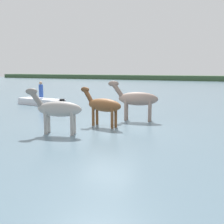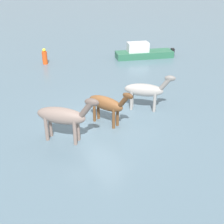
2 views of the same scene
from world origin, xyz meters
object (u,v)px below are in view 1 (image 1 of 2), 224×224
object	(u,v)px
horse_rear_stallion	(136,99)
person_watcher_seated	(41,90)
boat_motor_center	(42,103)
horse_pinto_flank	(103,105)
horse_mid_herd	(57,109)

from	to	relation	value
horse_rear_stallion	person_watcher_seated	xyz separation A→B (m)	(-8.81, 2.90, -0.01)
boat_motor_center	person_watcher_seated	distance (m)	0.99
horse_pinto_flank	boat_motor_center	distance (m)	9.10
horse_rear_stallion	person_watcher_seated	world-z (taller)	horse_rear_stallion
horse_mid_herd	person_watcher_seated	xyz separation A→B (m)	(-6.93, 7.04, 0.08)
horse_rear_stallion	horse_pinto_flank	distance (m)	2.21
horse_pinto_flank	person_watcher_seated	xyz separation A→B (m)	(-7.91, 4.91, 0.12)
horse_mid_herd	person_watcher_seated	distance (m)	9.88
horse_mid_herd	horse_pinto_flank	size ratio (longest dim) A/B	1.03
horse_pinto_flank	person_watcher_seated	distance (m)	9.31
horse_rear_stallion	horse_mid_herd	distance (m)	4.55
horse_mid_herd	horse_pinto_flank	bearing A→B (deg)	-130.01
horse_mid_herd	person_watcher_seated	bearing A→B (deg)	-60.85
horse_rear_stallion	person_watcher_seated	distance (m)	9.27
horse_rear_stallion	person_watcher_seated	bearing A→B (deg)	-30.06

